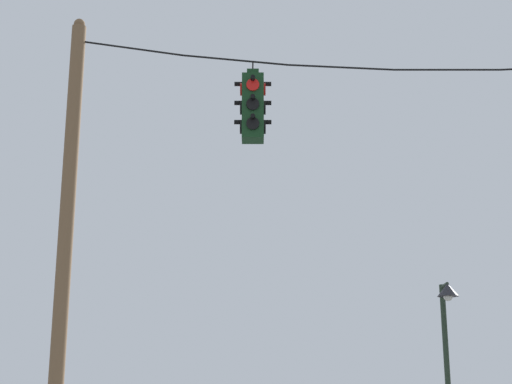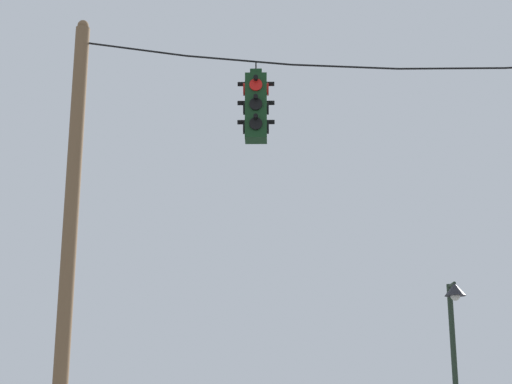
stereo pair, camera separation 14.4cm
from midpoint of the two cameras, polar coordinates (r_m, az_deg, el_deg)
name	(u,v)px [view 2 (the right image)]	position (r m, az deg, el deg)	size (l,w,h in m)	color
utility_pole_left	(69,249)	(12.04, -13.12, -4.04)	(0.23, 0.23, 7.50)	brown
span_wire	(451,59)	(12.97, 14.28, 9.38)	(11.77, 0.03, 0.53)	black
traffic_light_near_right_pole	(256,107)	(12.32, 0.34, 6.19)	(0.58, 0.58, 1.32)	#143819
street_lamp	(455,331)	(17.42, 14.51, -9.79)	(0.45, 0.79, 4.04)	#233323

